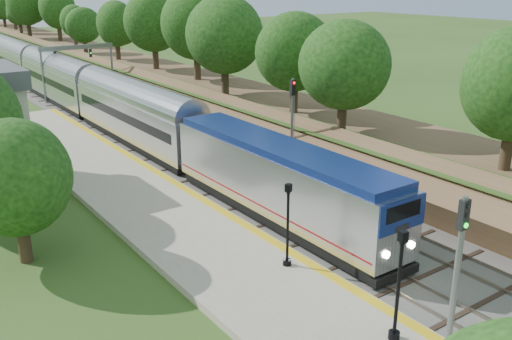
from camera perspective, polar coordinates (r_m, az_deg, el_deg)
trackbed at (r=74.00m, az=-18.69°, el=7.36°), size 9.50×170.00×0.28m
platform at (r=31.95m, az=-7.19°, el=-5.89°), size 6.40×68.00×0.38m
yellow_stripe at (r=33.16m, az=-2.86°, el=-4.44°), size 0.55×68.00×0.01m
embankment at (r=76.43m, az=-12.80°, el=9.65°), size 10.64×170.00×11.70m
signal_gantry at (r=68.68m, az=-17.45°, el=10.70°), size 8.40×0.38×6.20m
trees_behind_platform at (r=32.60m, az=-20.74°, el=1.66°), size 7.82×53.32×7.21m
train at (r=77.03m, az=-21.21°, el=9.15°), size 2.98×119.72×4.39m
lamppost_mid at (r=22.14m, az=14.00°, el=-11.79°), size 0.44×0.44×4.49m
lamppost_far at (r=26.83m, az=3.18°, el=-5.99°), size 0.41×0.41×4.12m
signal_platform at (r=20.88m, az=19.52°, el=-8.65°), size 0.36×0.29×6.21m
signal_farside at (r=40.46m, az=3.64°, el=5.51°), size 0.37×0.29×6.67m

